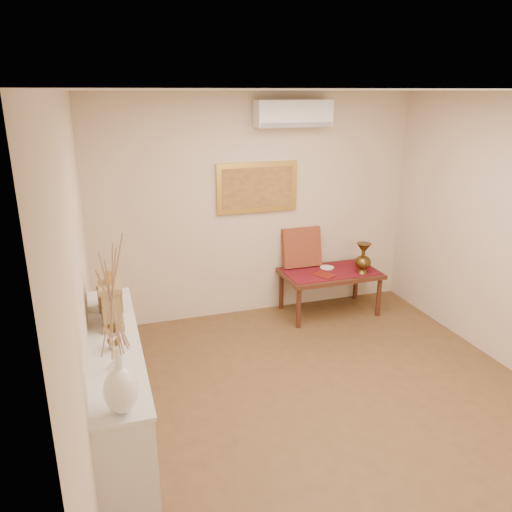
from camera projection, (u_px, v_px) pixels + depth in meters
name	position (u px, v px, depth m)	size (l,w,h in m)	color
floor	(334.00, 408.00, 4.45)	(4.50, 4.50, 0.00)	brown
ceiling	(353.00, 90.00, 3.60)	(4.50, 4.50, 0.00)	silver
wall_back	(257.00, 207.00, 6.06)	(4.00, 0.02, 2.70)	beige
wall_left	(82.00, 296.00, 3.44)	(0.02, 4.50, 2.70)	beige
white_vase	(115.00, 330.00, 2.64)	(0.19, 0.19, 1.01)	white
candlestick	(114.00, 352.00, 3.21)	(0.11, 0.11, 0.23)	silver
brass_urn_small	(114.00, 334.00, 3.46)	(0.10, 0.10, 0.22)	brown
table_cloth	(330.00, 271.00, 6.23)	(1.14, 0.59, 0.01)	maroon
brass_urn_tall	(363.00, 255.00, 6.10)	(0.20, 0.20, 0.46)	brown
plate	(327.00, 268.00, 6.33)	(0.18, 0.18, 0.01)	white
menu	(324.00, 275.00, 6.07)	(0.18, 0.25, 0.01)	#65140D
cushion	(301.00, 247.00, 6.33)	(0.50, 0.10, 0.50)	maroon
display_ledge	(119.00, 398.00, 3.77)	(0.37, 2.02, 0.98)	silver
mantel_clock	(112.00, 302.00, 3.82)	(0.17, 0.36, 0.41)	#A08552
wooden_chest	(107.00, 294.00, 4.10)	(0.16, 0.21, 0.24)	#A08552
low_table	(330.00, 276.00, 6.25)	(1.20, 0.70, 0.55)	#492316
painting	(257.00, 187.00, 5.96)	(1.00, 0.06, 0.60)	gold
ac_unit	(293.00, 114.00, 5.71)	(0.90, 0.25, 0.30)	white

